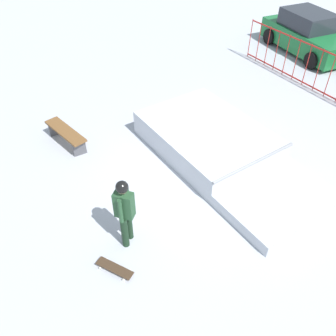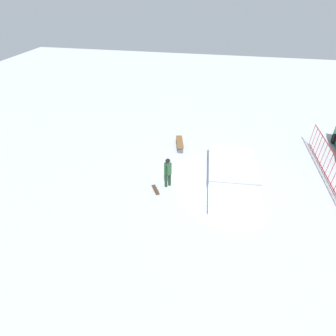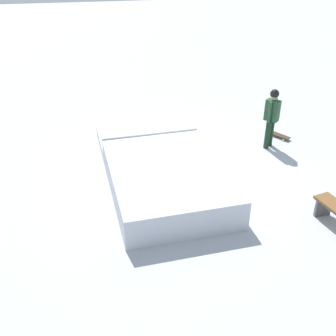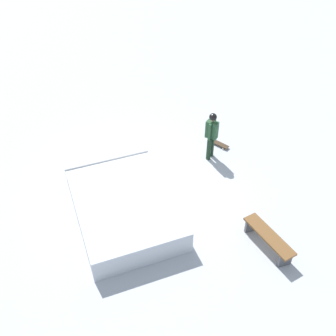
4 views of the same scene
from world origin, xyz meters
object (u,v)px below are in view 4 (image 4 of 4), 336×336
(skater, at_px, (212,133))
(skateboard, at_px, (218,143))
(skate_ramp, at_px, (120,198))
(park_bench, at_px, (268,238))

(skater, distance_m, skateboard, 1.20)
(skater, bearing_deg, skate_ramp, -109.72)
(skate_ramp, distance_m, skater, 3.69)
(skateboard, distance_m, park_bench, 4.56)
(skate_ramp, xyz_separation_m, skater, (1.36, -3.36, 0.69))
(park_bench, bearing_deg, skater, 0.07)
(skate_ramp, xyz_separation_m, park_bench, (-2.63, -3.36, 0.04))
(skater, bearing_deg, park_bench, -41.78)
(skate_ramp, xyz_separation_m, skateboard, (1.90, -3.90, -0.24))
(skater, relative_size, park_bench, 1.05)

